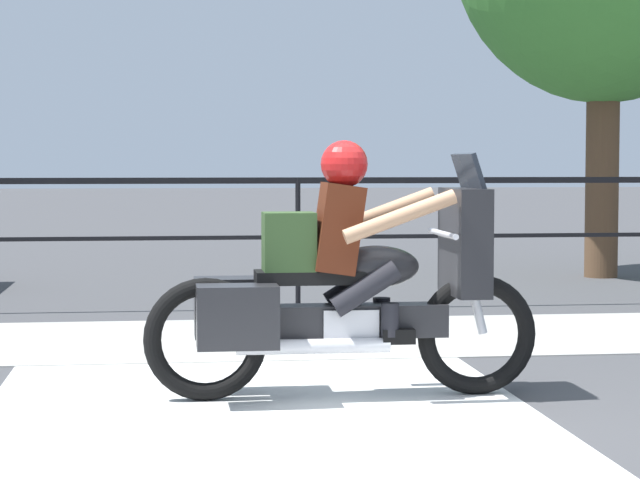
# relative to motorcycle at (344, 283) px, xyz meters

# --- Properties ---
(ground_plane) EXTENTS (120.00, 120.00, 0.00)m
(ground_plane) POSITION_rel_motorcycle_xyz_m (0.21, -0.79, -0.71)
(ground_plane) COLOR #424244
(sidewalk_band) EXTENTS (44.00, 2.40, 0.01)m
(sidewalk_band) POSITION_rel_motorcycle_xyz_m (0.21, 2.61, -0.71)
(sidewalk_band) COLOR #A8A59E
(sidewalk_band) RESTS_ON ground
(crosswalk_band) EXTENTS (3.21, 6.00, 0.01)m
(crosswalk_band) POSITION_rel_motorcycle_xyz_m (-0.55, -0.99, -0.71)
(crosswalk_band) COLOR silver
(crosswalk_band) RESTS_ON ground
(fence_railing) EXTENTS (36.00, 0.05, 1.30)m
(fence_railing) POSITION_rel_motorcycle_xyz_m (0.21, 4.55, 0.31)
(fence_railing) COLOR black
(fence_railing) RESTS_ON ground
(motorcycle) EXTENTS (2.44, 0.76, 1.58)m
(motorcycle) POSITION_rel_motorcycle_xyz_m (0.00, 0.00, 0.00)
(motorcycle) COLOR black
(motorcycle) RESTS_ON ground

